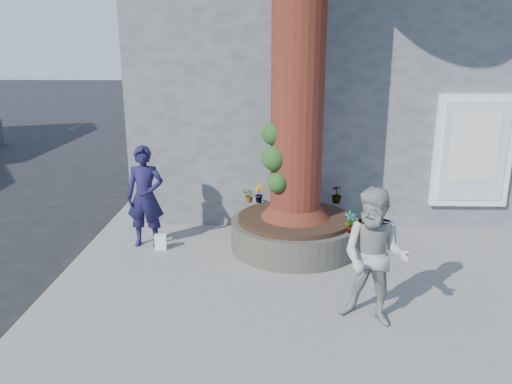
{
  "coord_description": "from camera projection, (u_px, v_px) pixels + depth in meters",
  "views": [
    {
      "loc": [
        0.31,
        -6.51,
        3.56
      ],
      "look_at": [
        0.11,
        1.7,
        1.25
      ],
      "focal_mm": 35.0,
      "sensor_mm": 36.0,
      "label": 1
    }
  ],
  "objects": [
    {
      "name": "ground",
      "position": [
        246.0,
        306.0,
        7.24
      ],
      "size": [
        120.0,
        120.0,
        0.0
      ],
      "primitive_type": "plane",
      "color": "black",
      "rests_on": "ground"
    },
    {
      "name": "pavement",
      "position": [
        340.0,
        274.0,
        8.15
      ],
      "size": [
        9.0,
        8.0,
        0.12
      ],
      "primitive_type": "cube",
      "color": "slate",
      "rests_on": "ground"
    },
    {
      "name": "yellow_line",
      "position": [
        65.0,
        274.0,
        8.27
      ],
      "size": [
        0.1,
        30.0,
        0.01
      ],
      "primitive_type": "cube",
      "color": "yellow",
      "rests_on": "ground"
    },
    {
      "name": "stone_shop",
      "position": [
        351.0,
        68.0,
        13.25
      ],
      "size": [
        10.3,
        8.3,
        6.3
      ],
      "color": "#535658",
      "rests_on": "ground"
    },
    {
      "name": "planter",
      "position": [
        295.0,
        232.0,
        9.03
      ],
      "size": [
        2.3,
        2.3,
        0.6
      ],
      "color": "black",
      "rests_on": "pavement"
    },
    {
      "name": "man",
      "position": [
        145.0,
        197.0,
        8.98
      ],
      "size": [
        0.68,
        0.45,
        1.86
      ],
      "primitive_type": "imported",
      "rotation": [
        0.0,
        0.0,
        -0.01
      ],
      "color": "#151336",
      "rests_on": "pavement"
    },
    {
      "name": "woman",
      "position": [
        375.0,
        257.0,
        6.37
      ],
      "size": [
        1.1,
        1.01,
        1.82
      ],
      "primitive_type": "imported",
      "rotation": [
        0.0,
        0.0,
        -0.45
      ],
      "color": "#989791",
      "rests_on": "pavement"
    },
    {
      "name": "shopping_bag",
      "position": [
        161.0,
        242.0,
        8.99
      ],
      "size": [
        0.21,
        0.14,
        0.28
      ],
      "primitive_type": "cube",
      "rotation": [
        0.0,
        0.0,
        0.11
      ],
      "color": "white",
      "rests_on": "pavement"
    },
    {
      "name": "plant_a",
      "position": [
        350.0,
        222.0,
        8.06
      ],
      "size": [
        0.22,
        0.17,
        0.38
      ],
      "primitive_type": "imported",
      "rotation": [
        0.0,
        0.0,
        0.2
      ],
      "color": "gray",
      "rests_on": "planter"
    },
    {
      "name": "plant_b",
      "position": [
        259.0,
        194.0,
        9.74
      ],
      "size": [
        0.24,
        0.24,
        0.34
      ],
      "primitive_type": "imported",
      "rotation": [
        0.0,
        0.0,
        1.93
      ],
      "color": "gray",
      "rests_on": "planter"
    },
    {
      "name": "plant_c",
      "position": [
        337.0,
        194.0,
        9.7
      ],
      "size": [
        0.25,
        0.25,
        0.35
      ],
      "primitive_type": "imported",
      "rotation": [
        0.0,
        0.0,
        3.47
      ],
      "color": "gray",
      "rests_on": "planter"
    },
    {
      "name": "plant_d",
      "position": [
        249.0,
        195.0,
        9.75
      ],
      "size": [
        0.33,
        0.33,
        0.28
      ],
      "primitive_type": "imported",
      "rotation": [
        0.0,
        0.0,
        5.48
      ],
      "color": "gray",
      "rests_on": "planter"
    }
  ]
}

